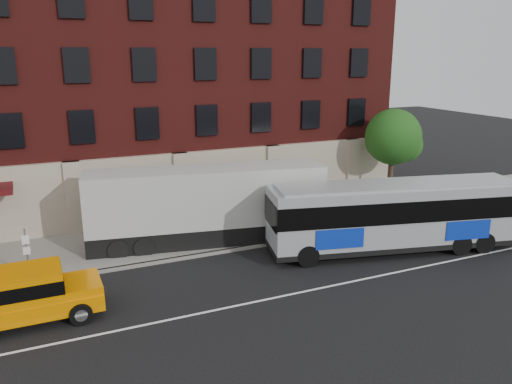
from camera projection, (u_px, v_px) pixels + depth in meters
name	position (u px, v px, depth m)	size (l,w,h in m)	color
ground	(265.00, 306.00, 20.44)	(120.00, 120.00, 0.00)	black
sidewalk	(196.00, 234.00, 28.35)	(60.00, 6.00, 0.15)	gray
kerb	(214.00, 253.00, 25.71)	(60.00, 0.25, 0.15)	gray
lane_line	(260.00, 301.00, 20.88)	(60.00, 0.12, 0.01)	white
building	(156.00, 88.00, 33.36)	(30.00, 12.10, 15.00)	#591715
sign_pole	(27.00, 252.00, 22.14)	(0.30, 0.20, 2.50)	gray
street_tree	(394.00, 139.00, 32.96)	(3.60, 3.60, 6.20)	#38261C
city_bus	(396.00, 214.00, 25.78)	(13.23, 5.63, 3.54)	#999DA2
yellow_suv	(23.00, 293.00, 18.96)	(5.38, 2.38, 2.05)	#FF8B00
shipping_container	(207.00, 207.00, 26.70)	(12.48, 4.57, 4.08)	black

